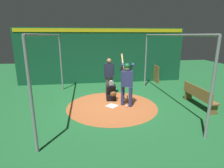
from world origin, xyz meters
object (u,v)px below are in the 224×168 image
at_px(batter, 127,80).
at_px(umpire, 109,75).
at_px(home_plate, 112,106).
at_px(baseball_0, 127,106).
at_px(bench, 199,96).
at_px(catcher, 111,93).
at_px(bat_rack, 155,74).

height_order(batter, umpire, batter).
xyz_separation_m(home_plate, baseball_0, (0.21, 0.57, 0.03)).
bearing_deg(baseball_0, home_plate, -109.71).
bearing_deg(bench, umpire, -121.09).
relative_size(catcher, umpire, 0.52).
bearing_deg(home_plate, bench, 81.39).
relative_size(umpire, baseball_0, 24.20).
relative_size(batter, catcher, 2.28).
height_order(bat_rack, bench, bat_rack).
bearing_deg(catcher, bench, 70.29).
xyz_separation_m(batter, catcher, (-0.73, -0.53, -0.72)).
bearing_deg(baseball_0, umpire, -164.08).
height_order(home_plate, catcher, catcher).
bearing_deg(batter, bat_rack, 144.52).
distance_m(umpire, bench, 4.03).
relative_size(bat_rack, bench, 0.62).
relative_size(home_plate, bat_rack, 0.36).
relative_size(batter, baseball_0, 28.66).
bearing_deg(bat_rack, home_plate, -41.27).
distance_m(home_plate, baseball_0, 0.61).
bearing_deg(batter, catcher, -143.84).
distance_m(home_plate, bench, 3.57).
distance_m(home_plate, umpire, 1.83).
bearing_deg(bench, bat_rack, -177.09).
bearing_deg(catcher, baseball_0, 29.47).
height_order(home_plate, bat_rack, bat_rack).
relative_size(bat_rack, baseball_0, 15.95).
xyz_separation_m(bat_rack, bench, (4.27, 0.22, -0.04)).
height_order(catcher, bench, catcher).
relative_size(batter, umpire, 1.18).
bearing_deg(baseball_0, catcher, -150.53).
height_order(bench, baseball_0, bench).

